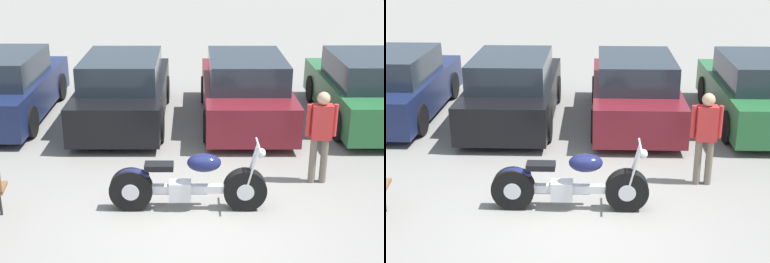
# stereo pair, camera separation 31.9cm
# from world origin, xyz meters

# --- Properties ---
(ground_plane) EXTENTS (60.00, 60.00, 0.00)m
(ground_plane) POSITION_xyz_m (0.00, 0.00, 0.00)
(ground_plane) COLOR gray
(motorcycle) EXTENTS (2.43, 0.62, 1.08)m
(motorcycle) POSITION_xyz_m (-0.15, 0.52, 0.43)
(motorcycle) COLOR black
(motorcycle) RESTS_ON ground_plane
(parked_car_navy) EXTENTS (1.91, 4.36, 1.54)m
(parked_car_navy) POSITION_xyz_m (-4.31, 4.92, 0.72)
(parked_car_navy) COLOR #19234C
(parked_car_navy) RESTS_ON ground_plane
(parked_car_black) EXTENTS (1.91, 4.36, 1.54)m
(parked_car_black) POSITION_xyz_m (-1.59, 4.67, 0.72)
(parked_car_black) COLOR black
(parked_car_black) RESTS_ON ground_plane
(parked_car_maroon) EXTENTS (1.91, 4.36, 1.54)m
(parked_car_maroon) POSITION_xyz_m (1.12, 4.66, 0.72)
(parked_car_maroon) COLOR maroon
(parked_car_maroon) RESTS_ON ground_plane
(parked_car_green) EXTENTS (1.91, 4.36, 1.54)m
(parked_car_green) POSITION_xyz_m (3.84, 4.71, 0.72)
(parked_car_green) COLOR #286B38
(parked_car_green) RESTS_ON ground_plane
(person_standing) EXTENTS (0.52, 0.22, 1.62)m
(person_standing) POSITION_xyz_m (2.10, 1.48, 0.96)
(person_standing) COLOR #726656
(person_standing) RESTS_ON ground_plane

